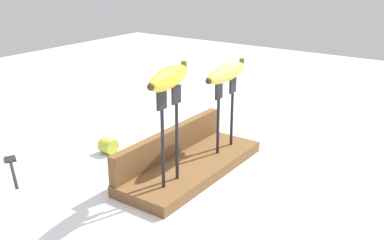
# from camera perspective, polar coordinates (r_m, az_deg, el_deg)

# --- Properties ---
(ground_plane) EXTENTS (3.00, 3.00, 0.00)m
(ground_plane) POSITION_cam_1_polar(r_m,az_deg,el_deg) (1.02, 0.00, -6.61)
(ground_plane) COLOR silver
(wooden_board) EXTENTS (0.39, 0.14, 0.03)m
(wooden_board) POSITION_cam_1_polar(r_m,az_deg,el_deg) (1.02, 0.00, -5.98)
(wooden_board) COLOR brown
(wooden_board) RESTS_ON ground
(board_backstop) EXTENTS (0.38, 0.02, 0.06)m
(board_backstop) POSITION_cam_1_polar(r_m,az_deg,el_deg) (1.03, -2.83, -2.89)
(board_backstop) COLOR brown
(board_backstop) RESTS_ON wooden_board
(fork_stand_left) EXTENTS (0.07, 0.01, 0.20)m
(fork_stand_left) POSITION_cam_1_polar(r_m,az_deg,el_deg) (0.88, -2.86, -1.05)
(fork_stand_left) COLOR black
(fork_stand_left) RESTS_ON wooden_board
(fork_stand_right) EXTENTS (0.09, 0.01, 0.17)m
(fork_stand_right) POSITION_cam_1_polar(r_m,az_deg,el_deg) (1.05, 4.29, 1.48)
(fork_stand_right) COLOR black
(fork_stand_right) RESTS_ON wooden_board
(banana_raised_left) EXTENTS (0.15, 0.07, 0.04)m
(banana_raised_left) POSITION_cam_1_polar(r_m,az_deg,el_deg) (0.84, -2.98, 5.42)
(banana_raised_left) COLOR yellow
(banana_raised_left) RESTS_ON fork_stand_left
(banana_raised_right) EXTENTS (0.18, 0.06, 0.04)m
(banana_raised_right) POSITION_cam_1_polar(r_m,az_deg,el_deg) (1.02, 4.41, 6.03)
(banana_raised_right) COLOR #DBD147
(banana_raised_right) RESTS_ON fork_stand_right
(fork_fallen_near) EXTENTS (0.10, 0.17, 0.01)m
(fork_fallen_near) POSITION_cam_1_polar(r_m,az_deg,el_deg) (1.12, -21.99, -5.47)
(fork_fallen_near) COLOR black
(fork_fallen_near) RESTS_ON ground
(banana_chunk_near) EXTENTS (0.04, 0.04, 0.04)m
(banana_chunk_near) POSITION_cam_1_polar(r_m,az_deg,el_deg) (1.13, -10.66, -3.25)
(banana_chunk_near) COLOR #B2C138
(banana_chunk_near) RESTS_ON ground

